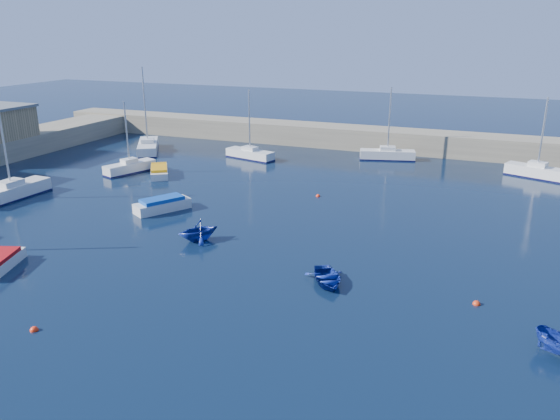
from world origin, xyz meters
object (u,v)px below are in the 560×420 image
at_px(motorboat_1, 162,205).
at_px(dinghy_center, 327,278).
at_px(sailboat_2, 12,191).
at_px(sailboat_3, 130,167).
at_px(motorboat_2, 159,171).
at_px(sailboat_4, 148,146).
at_px(sailboat_7, 537,171).
at_px(sailboat_6, 387,154).
at_px(dinghy_left, 198,230).
at_px(sailboat_5, 250,154).

bearing_deg(motorboat_1, dinghy_center, 4.99).
relative_size(sailboat_2, sailboat_3, 1.27).
bearing_deg(sailboat_3, motorboat_2, 22.44).
bearing_deg(sailboat_4, dinghy_center, -72.87).
xyz_separation_m(sailboat_4, motorboat_1, (14.61, -19.04, -0.11)).
bearing_deg(sailboat_7, sailboat_6, 102.24).
xyz_separation_m(sailboat_3, sailboat_4, (-4.29, 9.49, 0.05)).
bearing_deg(sailboat_2, dinghy_left, -4.19).
bearing_deg(sailboat_2, dinghy_center, -7.47).
distance_m(motorboat_1, dinghy_left, 7.83).
xyz_separation_m(sailboat_7, motorboat_2, (-36.22, -13.50, -0.19)).
xyz_separation_m(sailboat_5, dinghy_center, (18.03, -28.15, -0.23)).
bearing_deg(motorboat_1, sailboat_5, 124.08).
bearing_deg(sailboat_6, sailboat_7, -113.68).
relative_size(dinghy_center, dinghy_left, 1.11).
height_order(sailboat_7, motorboat_2, sailboat_7).
relative_size(sailboat_7, dinghy_center, 2.47).
height_order(sailboat_5, sailboat_6, sailboat_6).
bearing_deg(sailboat_5, motorboat_2, 166.44).
height_order(sailboat_4, dinghy_left, sailboat_4).
bearing_deg(sailboat_6, sailboat_2, 119.79).
height_order(sailboat_4, dinghy_center, sailboat_4).
height_order(sailboat_5, motorboat_2, sailboat_5).
bearing_deg(dinghy_center, dinghy_left, 134.05).
xyz_separation_m(sailboat_5, dinghy_left, (7.43, -24.93, 0.21)).
xyz_separation_m(sailboat_3, motorboat_2, (3.56, 0.12, -0.13)).
height_order(sailboat_3, motorboat_2, sailboat_3).
distance_m(sailboat_7, motorboat_2, 38.65).
relative_size(sailboat_4, sailboat_7, 1.25).
relative_size(sailboat_2, sailboat_5, 1.18).
bearing_deg(sailboat_4, sailboat_5, -27.47).
xyz_separation_m(sailboat_6, dinghy_center, (3.06, -33.65, -0.27)).
xyz_separation_m(sailboat_3, sailboat_5, (9.07, 10.57, -0.02)).
height_order(sailboat_7, motorboat_1, sailboat_7).
distance_m(sailboat_6, motorboat_2, 25.96).
height_order(sailboat_3, motorboat_1, sailboat_3).
distance_m(sailboat_5, sailboat_7, 30.86).
bearing_deg(motorboat_2, sailboat_4, 96.11).
relative_size(sailboat_4, sailboat_6, 1.23).
distance_m(sailboat_4, sailboat_5, 13.40).
distance_m(motorboat_1, dinghy_center, 18.61).
distance_m(sailboat_3, dinghy_center, 32.31).
height_order(sailboat_2, sailboat_3, sailboat_2).
distance_m(sailboat_3, dinghy_left, 21.87).
bearing_deg(motorboat_1, sailboat_2, -141.12).
xyz_separation_m(motorboat_2, dinghy_center, (23.54, -17.70, -0.12)).
distance_m(sailboat_4, dinghy_center, 41.45).
xyz_separation_m(sailboat_4, sailboat_7, (44.07, 4.13, 0.01)).
distance_m(sailboat_5, motorboat_1, 20.17).
height_order(sailboat_4, sailboat_7, sailboat_4).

